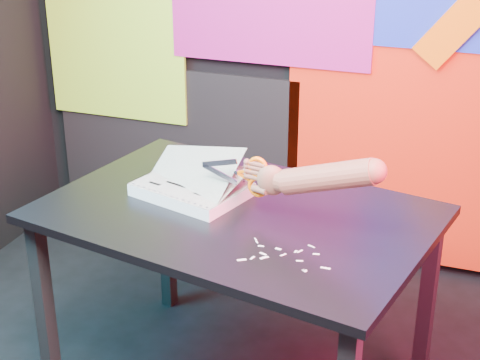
% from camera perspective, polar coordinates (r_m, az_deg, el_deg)
% --- Properties ---
extents(room, '(3.01, 3.01, 2.71)m').
position_cam_1_polar(room, '(1.93, -3.93, 9.72)').
color(room, black).
rests_on(room, ground).
extents(backdrop, '(2.88, 0.05, 2.08)m').
position_cam_1_polar(backdrop, '(3.37, 7.39, 8.62)').
color(backdrop, red).
rests_on(backdrop, ground).
extents(work_table, '(1.39, 1.06, 0.75)m').
position_cam_1_polar(work_table, '(2.47, -0.28, -4.13)').
color(work_table, '#282828').
rests_on(work_table, ground).
extents(printout_stack, '(0.41, 0.35, 0.19)m').
position_cam_1_polar(printout_stack, '(2.53, -3.76, -0.67)').
color(printout_stack, silver).
rests_on(printout_stack, work_table).
extents(scissors, '(0.24, 0.05, 0.14)m').
position_cam_1_polar(scissors, '(2.34, 1.02, 0.31)').
color(scissors, '#AEAEC0').
rests_on(scissors, printout_stack).
extents(hand_forearm, '(0.45, 0.14, 0.19)m').
position_cam_1_polar(hand_forearm, '(2.23, 6.08, 0.22)').
color(hand_forearm, brown).
rests_on(hand_forearm, work_table).
extents(paper_clippings, '(0.27, 0.17, 0.00)m').
position_cam_1_polar(paper_clippings, '(2.16, 3.28, -5.90)').
color(paper_clippings, silver).
rests_on(paper_clippings, work_table).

